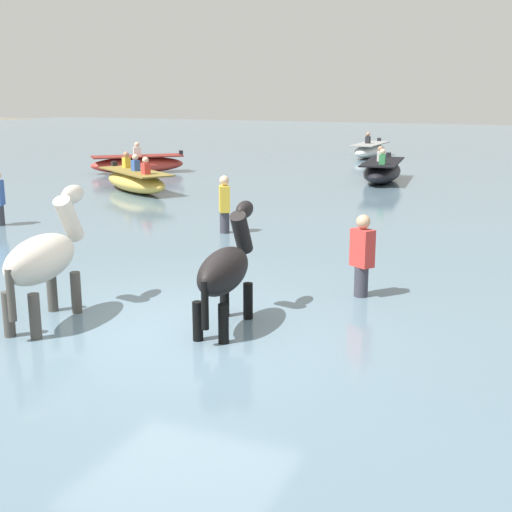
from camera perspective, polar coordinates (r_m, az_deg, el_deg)
The scene contains 10 objects.
ground_plane at distance 8.86m, azimuth -6.16°, elevation -8.71°, with size 120.00×120.00×0.00m, color #666051.
water_surface at distance 17.89m, azimuth 9.50°, elevation 3.29°, with size 90.00×90.00×0.43m, color slate.
horse_lead_pinto at distance 9.12m, azimuth -16.99°, elevation -0.41°, with size 0.74×1.93×2.09m.
horse_trailing_black at distance 8.56m, azimuth -2.51°, elevation -1.41°, with size 0.59×1.77×1.92m.
boat_far_inshore at distance 25.27m, azimuth -9.70°, elevation 7.45°, with size 3.17×2.95×1.10m.
boat_near_port at distance 22.89m, azimuth 10.34°, elevation 6.87°, with size 1.47×3.55×1.14m.
boat_mid_channel at distance 31.09m, azimuth 9.32°, elevation 8.57°, with size 1.12×3.29×1.09m.
boat_far_offshore at distance 20.57m, azimuth -9.86°, elevation 6.11°, with size 3.32×2.71×1.09m.
person_spectator_far at distance 14.36m, azimuth -2.60°, elevation 3.60°, with size 0.34×0.38×1.63m.
person_wading_close at distance 10.02m, azimuth 8.68°, elevation -0.91°, with size 0.38×0.34×1.63m.
Camera 1 is at (4.03, -7.14, 3.34)m, focal length 48.69 mm.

